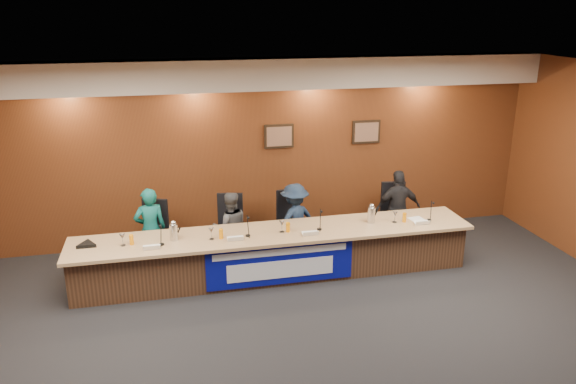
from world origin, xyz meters
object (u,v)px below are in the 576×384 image
office_chair_c (293,227)px  office_chair_b (230,232)px  panelist_c (295,220)px  office_chair_d (395,218)px  panelist_a (150,229)px  carafe_right (371,215)px  carafe_left (174,232)px  office_chair_a (151,239)px  speakerphone (87,245)px  panelist_b (230,227)px  panelist_d (398,209)px  banner (281,264)px  dais_body (275,254)px

office_chair_c → office_chair_b: bearing=171.0°
panelist_c → office_chair_d: bearing=158.8°
panelist_a → carafe_right: size_ratio=5.41×
office_chair_c → carafe_left: 2.15m
office_chair_a → office_chair_b: same height
panelist_a → speakerphone: size_ratio=4.23×
office_chair_d → carafe_right: (-0.74, -0.75, 0.40)m
panelist_b → panelist_c: (1.07, 0.00, 0.03)m
carafe_left → speakerphone: size_ratio=0.76×
carafe_right → office_chair_b: bearing=160.8°
panelist_c → panelist_d: panelist_d is taller
panelist_a → panelist_b: 1.25m
office_chair_b → speakerphone: (-2.12, -0.73, 0.30)m
carafe_left → office_chair_c: bearing=21.6°
panelist_a → office_chair_a: size_ratio=2.82×
banner → office_chair_d: bearing=26.8°
dais_body → speakerphone: (-2.73, 0.01, 0.43)m
panelist_c → panelist_d: bearing=155.7°
panelist_b → carafe_right: size_ratio=4.78×
dais_body → banner: 0.42m
dais_body → carafe_right: carafe_right is taller
office_chair_d → speakerphone: (-5.01, -0.73, 0.30)m
office_chair_a → panelist_b: bearing=19.2°
banner → office_chair_b: 1.31m
banner → panelist_b: bearing=119.8°
panelist_c → office_chair_b: bearing=-29.6°
panelist_d → office_chair_c: size_ratio=2.85×
panelist_a → office_chair_a: (-0.00, 0.10, -0.20)m
carafe_right → panelist_a: bearing=169.2°
office_chair_a → office_chair_c: same height
office_chair_c → carafe_right: carafe_right is taller
panelist_c → panelist_d: size_ratio=0.92×
carafe_right → office_chair_a: bearing=167.6°
panelist_c → office_chair_c: bearing=-114.3°
office_chair_a → carafe_right: (3.40, -0.75, 0.40)m
office_chair_a → office_chair_d: same height
office_chair_a → carafe_left: carafe_left is taller
panelist_a → office_chair_b: 1.27m
dais_body → carafe_left: carafe_left is taller
office_chair_c → office_chair_d: 1.83m
speakerphone → carafe_left: bearing=-2.3°
panelist_c → office_chair_d: size_ratio=2.62×
panelist_c → office_chair_d: (1.83, 0.10, -0.15)m
panelist_a → panelist_d: panelist_d is taller
panelist_a → panelist_c: 2.32m
speakerphone → panelist_a: bearing=36.0°
banner → speakerphone: 2.79m
dais_body → panelist_b: bearing=133.3°
office_chair_b → office_chair_a: bearing=-168.0°
dais_body → panelist_b: panelist_b is taller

